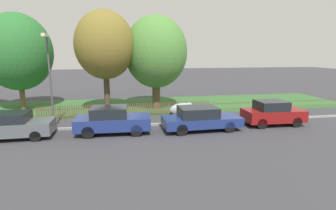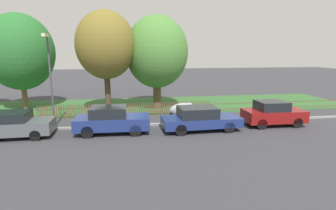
% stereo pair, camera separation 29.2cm
% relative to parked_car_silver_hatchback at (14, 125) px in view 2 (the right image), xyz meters
% --- Properties ---
extents(ground_plane, '(120.00, 120.00, 0.00)m').
position_rel_parked_car_silver_hatchback_xyz_m(ground_plane, '(6.02, 1.10, -0.71)').
color(ground_plane, '#38383D').
extents(kerb_stone, '(38.66, 0.20, 0.12)m').
position_rel_parked_car_silver_hatchback_xyz_m(kerb_stone, '(6.02, 1.20, -0.65)').
color(kerb_stone, gray).
rests_on(kerb_stone, ground).
extents(grass_strip, '(38.66, 7.61, 0.01)m').
position_rel_parked_car_silver_hatchback_xyz_m(grass_strip, '(6.02, 7.71, -0.70)').
color(grass_strip, '#33602D').
rests_on(grass_strip, ground).
extents(park_fence, '(38.66, 0.05, 0.95)m').
position_rel_parked_car_silver_hatchback_xyz_m(park_fence, '(6.02, 3.92, -0.23)').
color(park_fence, brown).
rests_on(park_fence, ground).
extents(parked_car_silver_hatchback, '(3.83, 1.82, 1.41)m').
position_rel_parked_car_silver_hatchback_xyz_m(parked_car_silver_hatchback, '(0.00, 0.00, 0.00)').
color(parked_car_silver_hatchback, '#51565B').
rests_on(parked_car_silver_hatchback, ground).
extents(parked_car_black_saloon, '(4.19, 1.92, 1.52)m').
position_rel_parked_car_silver_hatchback_xyz_m(parked_car_black_saloon, '(5.10, 0.01, 0.06)').
color(parked_car_black_saloon, navy).
rests_on(parked_car_black_saloon, ground).
extents(parked_car_navy_estate, '(4.61, 1.97, 1.39)m').
position_rel_parked_car_silver_hatchback_xyz_m(parked_car_navy_estate, '(10.19, -0.26, 0.00)').
color(parked_car_navy_estate, navy).
rests_on(parked_car_navy_estate, ground).
extents(parked_car_red_compact, '(3.74, 1.77, 1.55)m').
position_rel_parked_car_silver_hatchback_xyz_m(parked_car_red_compact, '(15.01, 0.05, 0.07)').
color(parked_car_red_compact, maroon).
rests_on(parked_car_red_compact, ground).
extents(covered_motorcycle, '(2.00, 0.87, 1.13)m').
position_rel_parked_car_silver_hatchback_xyz_m(covered_motorcycle, '(9.84, 2.46, -0.02)').
color(covered_motorcycle, black).
rests_on(covered_motorcycle, ground).
extents(tree_behind_motorcycle, '(5.18, 5.18, 7.52)m').
position_rel_parked_car_silver_hatchback_xyz_m(tree_behind_motorcycle, '(-2.17, 7.82, 3.83)').
color(tree_behind_motorcycle, brown).
rests_on(tree_behind_motorcycle, ground).
extents(tree_mid_park, '(4.32, 4.32, 7.53)m').
position_rel_parked_car_silver_hatchback_xyz_m(tree_mid_park, '(4.59, 5.35, 4.32)').
color(tree_mid_park, '#473828').
rests_on(tree_mid_park, ground).
extents(tree_far_left, '(4.93, 4.93, 7.39)m').
position_rel_parked_car_silver_hatchback_xyz_m(tree_far_left, '(8.44, 6.27, 3.82)').
color(tree_far_left, brown).
rests_on(tree_far_left, ground).
extents(street_lamp, '(0.20, 0.79, 5.56)m').
position_rel_parked_car_silver_hatchback_xyz_m(street_lamp, '(1.54, 1.77, 2.80)').
color(street_lamp, '#47474C').
rests_on(street_lamp, ground).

